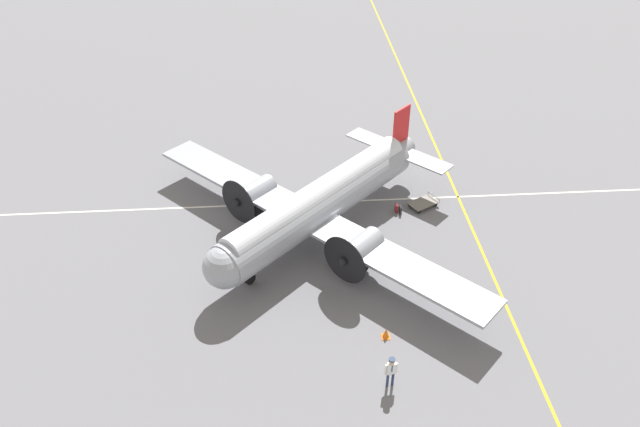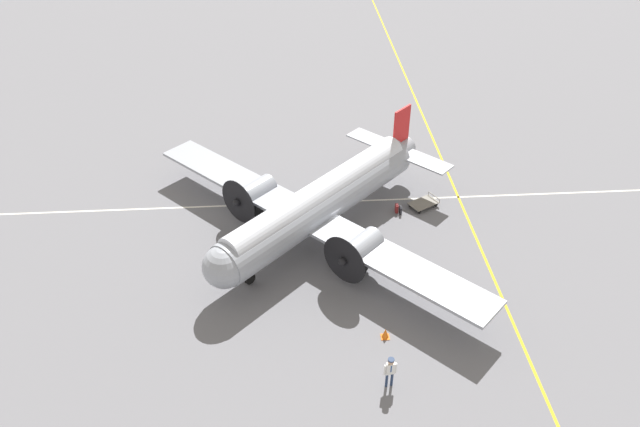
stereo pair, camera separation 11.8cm
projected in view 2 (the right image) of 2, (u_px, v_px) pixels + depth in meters
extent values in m
plane|color=slate|center=(320.00, 235.00, 39.85)|extent=(300.00, 300.00, 0.00)
cube|color=gold|center=(472.00, 228.00, 40.37)|extent=(120.00, 0.16, 0.01)
cube|color=silver|center=(317.00, 202.00, 42.76)|extent=(0.16, 120.00, 0.01)
cylinder|color=#9399A3|center=(320.00, 204.00, 38.45)|extent=(12.88, 12.92, 2.56)
cylinder|color=silver|center=(320.00, 195.00, 38.04)|extent=(11.80, 11.84, 1.79)
sphere|color=#9399A3|center=(224.00, 267.00, 33.68)|extent=(2.43, 2.43, 2.43)
cylinder|color=#9399A3|center=(395.00, 154.00, 43.14)|extent=(3.16, 3.16, 1.41)
cube|color=red|center=(401.00, 128.00, 42.44)|extent=(1.31, 1.32, 2.95)
cube|color=#9399A3|center=(398.00, 150.00, 43.30)|extent=(6.83, 6.82, 0.10)
cube|color=#9399A3|center=(308.00, 217.00, 37.94)|extent=(19.74, 19.67, 0.20)
cylinder|color=#9399A3|center=(360.00, 248.00, 35.46)|extent=(2.89, 2.89, 1.41)
cylinder|color=black|center=(344.00, 260.00, 34.56)|extent=(2.13, 2.12, 2.96)
sphere|color=black|center=(342.00, 262.00, 34.48)|extent=(0.49, 0.49, 0.49)
cylinder|color=#9399A3|center=(255.00, 192.00, 40.07)|extent=(2.89, 2.89, 1.41)
cylinder|color=black|center=(238.00, 202.00, 39.18)|extent=(2.13, 2.12, 2.96)
sphere|color=black|center=(237.00, 203.00, 39.10)|extent=(0.49, 0.49, 0.49)
cylinder|color=#4C4C51|center=(363.00, 260.00, 36.23)|extent=(0.18, 0.18, 0.97)
cylinder|color=black|center=(362.00, 266.00, 36.52)|extent=(0.99, 0.99, 1.10)
cylinder|color=#4C4C51|center=(259.00, 204.00, 40.85)|extent=(0.18, 0.18, 0.97)
cylinder|color=black|center=(260.00, 210.00, 41.13)|extent=(0.99, 0.99, 1.10)
cylinder|color=#4C4C51|center=(249.00, 273.00, 35.66)|extent=(0.14, 0.14, 0.88)
cylinder|color=black|center=(250.00, 279.00, 35.92)|extent=(0.62, 0.62, 0.70)
cylinder|color=navy|center=(392.00, 379.00, 29.95)|extent=(0.13, 0.13, 0.90)
cylinder|color=navy|center=(387.00, 380.00, 29.90)|extent=(0.13, 0.13, 0.90)
cube|color=white|center=(390.00, 368.00, 29.47)|extent=(0.27, 0.46, 0.67)
sphere|color=tan|center=(391.00, 362.00, 29.18)|extent=(0.30, 0.30, 0.30)
cylinder|color=white|center=(396.00, 368.00, 29.54)|extent=(0.10, 0.10, 0.64)
cylinder|color=white|center=(385.00, 370.00, 29.44)|extent=(0.10, 0.10, 0.64)
cube|color=navy|center=(391.00, 369.00, 29.33)|extent=(0.02, 0.06, 0.43)
cylinder|color=navy|center=(391.00, 360.00, 29.11)|extent=(0.36, 0.36, 0.07)
cube|color=#232328|center=(401.00, 210.00, 41.56)|extent=(0.38, 0.13, 0.55)
cube|color=black|center=(401.00, 206.00, 41.38)|extent=(0.14, 0.09, 0.02)
cube|color=maroon|center=(397.00, 208.00, 41.69)|extent=(0.37, 0.19, 0.58)
cube|color=#551515|center=(397.00, 204.00, 41.50)|extent=(0.13, 0.13, 0.02)
cube|color=#6B665B|center=(423.00, 203.00, 42.19)|extent=(1.98, 2.26, 0.04)
cube|color=#6B665B|center=(434.00, 196.00, 42.47)|extent=(1.04, 0.62, 0.04)
cylinder|color=#6B665B|center=(440.00, 201.00, 42.16)|extent=(0.04, 0.04, 0.22)
cylinder|color=#6B665B|center=(428.00, 193.00, 42.91)|extent=(0.04, 0.04, 0.22)
cylinder|color=black|center=(420.00, 212.00, 41.64)|extent=(0.19, 0.27, 0.28)
cylinder|color=black|center=(410.00, 205.00, 42.28)|extent=(0.19, 0.27, 0.28)
cylinder|color=black|center=(436.00, 205.00, 42.30)|extent=(0.19, 0.27, 0.28)
cylinder|color=black|center=(427.00, 198.00, 42.93)|extent=(0.19, 0.27, 0.28)
cube|color=orange|center=(385.00, 337.00, 32.72)|extent=(0.45, 0.45, 0.03)
cone|color=orange|center=(385.00, 333.00, 32.55)|extent=(0.38, 0.38, 0.60)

